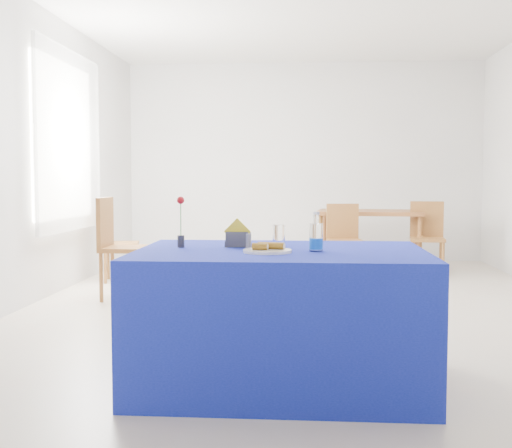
{
  "coord_description": "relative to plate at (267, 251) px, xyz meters",
  "views": [
    {
      "loc": [
        0.01,
        -5.69,
        1.15
      ],
      "look_at": [
        -0.24,
        -2.39,
        0.92
      ],
      "focal_mm": 45.0,
      "sensor_mm": 36.0,
      "label": 1
    }
  ],
  "objects": [
    {
      "name": "chair_win_b",
      "position": [
        -1.94,
        3.63,
        -0.27
      ],
      "size": [
        0.45,
        0.45,
        0.85
      ],
      "rotation": [
        0.0,
        0.0,
        1.77
      ],
      "color": "brown",
      "rests_on": "floor"
    },
    {
      "name": "window_pane",
      "position": [
        -2.28,
        3.08,
        0.78
      ],
      "size": [
        0.04,
        1.5,
        1.6
      ],
      "primitive_type": "cube",
      "color": "white",
      "rests_on": "room_shell"
    },
    {
      "name": "salt_shaker",
      "position": [
        -0.13,
        0.29,
        0.04
      ],
      "size": [
        0.03,
        0.03,
        0.08
      ],
      "primitive_type": "cylinder",
      "color": "slate",
      "rests_on": "blue_table"
    },
    {
      "name": "curtain",
      "position": [
        -2.21,
        3.08,
        0.78
      ],
      "size": [
        0.04,
        1.75,
        1.85
      ],
      "primitive_type": "cube",
      "color": "white",
      "rests_on": "room_shell"
    },
    {
      "name": "floor",
      "position": [
        0.19,
        2.28,
        -0.77
      ],
      "size": [
        7.0,
        7.0,
        0.0
      ],
      "primitive_type": "plane",
      "color": "beige",
      "rests_on": "ground"
    },
    {
      "name": "water_bottle",
      "position": [
        0.26,
        0.08,
        0.06
      ],
      "size": [
        0.08,
        0.08,
        0.21
      ],
      "color": "silver",
      "rests_on": "blue_table"
    },
    {
      "name": "plate",
      "position": [
        0.0,
        0.0,
        0.0
      ],
      "size": [
        0.26,
        0.26,
        0.01
      ],
      "primitive_type": "cylinder",
      "color": "white",
      "rests_on": "blue_table"
    },
    {
      "name": "drinking_glass",
      "position": [
        0.05,
        0.25,
        0.06
      ],
      "size": [
        0.07,
        0.07,
        0.13
      ],
      "primitive_type": "cylinder",
      "color": "white",
      "rests_on": "blue_table"
    },
    {
      "name": "rose_vase",
      "position": [
        -0.51,
        0.21,
        0.13
      ],
      "size": [
        0.04,
        0.04,
        0.29
      ],
      "color": "#29292E",
      "rests_on": "blue_table"
    },
    {
      "name": "napkin_holder",
      "position": [
        -0.19,
        0.26,
        0.04
      ],
      "size": [
        0.16,
        0.06,
        0.17
      ],
      "color": "#3C3C41",
      "rests_on": "blue_table"
    },
    {
      "name": "chair_bg_left",
      "position": [
        0.67,
        4.19,
        -0.27
      ],
      "size": [
        0.43,
        0.43,
        0.86
      ],
      "rotation": [
        0.0,
        0.0,
        0.13
      ],
      "color": "brown",
      "rests_on": "floor"
    },
    {
      "name": "oak_table",
      "position": [
        1.03,
        4.82,
        -0.09
      ],
      "size": [
        1.39,
        0.97,
        0.76
      ],
      "color": "#99562C",
      "rests_on": "floor"
    },
    {
      "name": "chair_win_a",
      "position": [
        -1.6,
        2.6,
        -0.2
      ],
      "size": [
        0.44,
        0.44,
        0.98
      ],
      "rotation": [
        0.0,
        0.0,
        1.58
      ],
      "color": "brown",
      "rests_on": "floor"
    },
    {
      "name": "chair_bg_right",
      "position": [
        1.67,
        4.38,
        -0.26
      ],
      "size": [
        0.44,
        0.44,
        0.89
      ],
      "rotation": [
        0.0,
        0.0,
        -0.12
      ],
      "color": "brown",
      "rests_on": "floor"
    },
    {
      "name": "room_shell",
      "position": [
        0.19,
        2.28,
        0.98
      ],
      "size": [
        7.0,
        7.0,
        7.0
      ],
      "color": "silver",
      "rests_on": "ground"
    },
    {
      "name": "blue_table",
      "position": [
        0.07,
        0.13,
        -0.39
      ],
      "size": [
        1.6,
        1.1,
        0.76
      ],
      "color": "navy",
      "rests_on": "floor"
    },
    {
      "name": "pepper_shaker",
      "position": [
        -0.12,
        0.16,
        0.04
      ],
      "size": [
        0.03,
        0.03,
        0.08
      ],
      "primitive_type": "cylinder",
      "color": "slate",
      "rests_on": "blue_table"
    },
    {
      "name": "banana_pieces",
      "position": [
        0.0,
        0.01,
        0.03
      ],
      "size": [
        0.18,
        0.11,
        0.04
      ],
      "color": "#C48B1B",
      "rests_on": "plate"
    }
  ]
}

